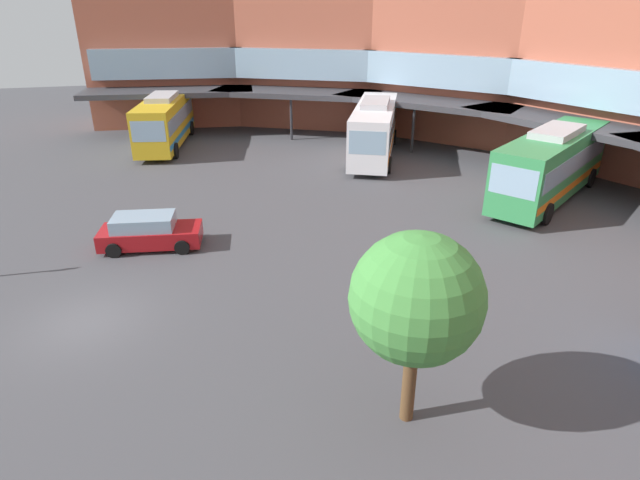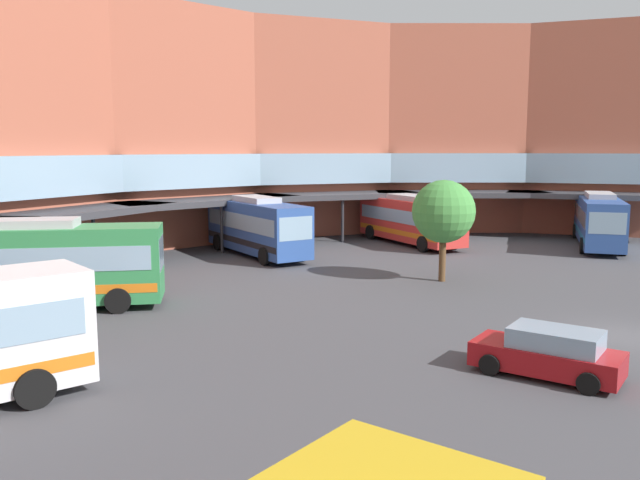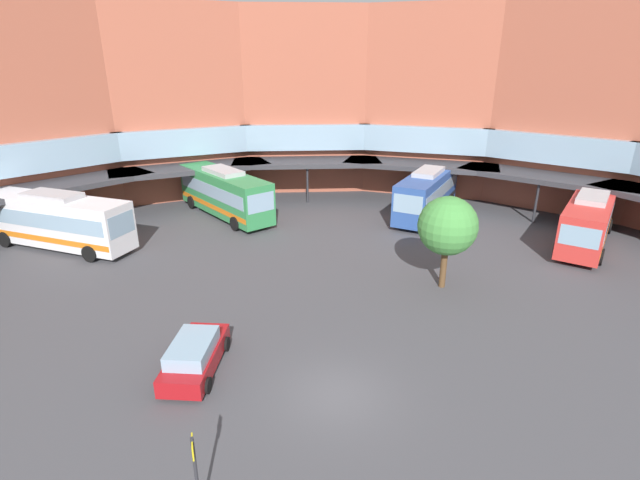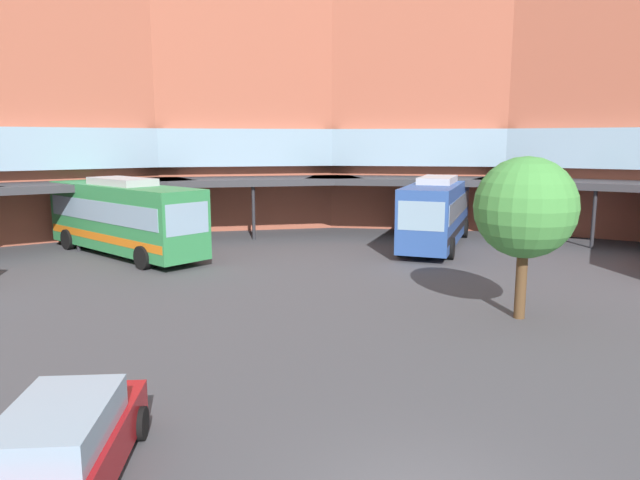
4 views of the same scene
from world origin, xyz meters
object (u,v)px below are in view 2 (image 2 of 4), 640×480
Objects in this scene: bus_1 at (32,264)px; plaza_tree at (444,212)px; bus_3 at (410,219)px; parked_car at (549,353)px; bus_5 at (598,219)px; bus_0 at (257,226)px.

bus_1 is 19.98m from plaza_tree.
bus_3 is at bearing 36.68° from bus_1.
parked_car is (1.20, -21.23, -1.27)m from bus_1.
bus_5 is 29.89m from parked_car.
parked_car is (-15.47, -20.22, -1.23)m from bus_0.
bus_1 is 21.30m from parked_car.
bus_0 reaches higher than parked_car.
plaza_tree is at bearing -26.47° from bus_3.
bus_3 is 2.12× the size of parked_car.
bus_1 reaches higher than bus_5.
bus_5 is at bearing 20.72° from bus_1.
plaza_tree reaches higher than bus_1.
parked_car is at bearing -151.11° from plaza_tree.
bus_5 is 2.24× the size of plaza_tree.
bus_1 is (-16.67, 1.01, 0.05)m from bus_0.
bus_1 is 1.95× the size of plaza_tree.
plaza_tree is (-17.08, 6.45, 1.74)m from bus_5.
bus_0 is 2.19× the size of parked_car.
bus_1 is 37.29m from bus_5.
bus_3 is at bearing 83.79° from bus_0.
parked_car is at bearing -24.96° from bus_3.
bus_5 is at bearing 59.58° from bus_3.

